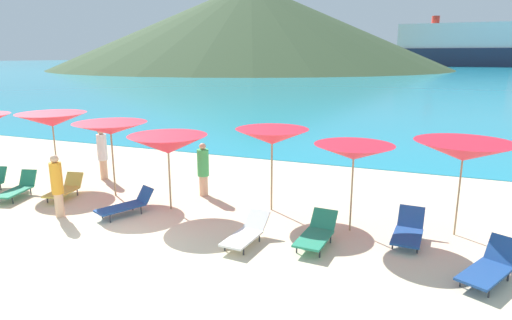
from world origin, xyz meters
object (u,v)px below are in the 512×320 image
(umbrella_3, at_px, (168,144))
(lounge_chair_4, at_px, (65,189))
(umbrella_5, at_px, (354,152))
(umbrella_6, at_px, (463,151))
(lounge_chair_3, at_px, (408,230))
(beachgoer_0, at_px, (203,168))
(lounge_chair_5, at_px, (127,204))
(umbrella_1, at_px, (52,120))
(lounge_chair_7, at_px, (18,188))
(lounge_chair_6, at_px, (490,267))
(umbrella_4, at_px, (272,137))
(umbrella_2, at_px, (110,128))
(lounge_chair_0, at_px, (317,233))
(beachgoer_3, at_px, (102,152))
(cruise_ship, at_px, (452,48))
(beachgoer_1, at_px, (57,184))
(lounge_chair_2, at_px, (247,232))

(umbrella_3, height_order, lounge_chair_4, umbrella_3)
(umbrella_5, distance_m, umbrella_6, 2.51)
(lounge_chair_3, distance_m, lounge_chair_4, 9.98)
(lounge_chair_4, relative_size, beachgoer_0, 0.89)
(umbrella_6, distance_m, lounge_chair_5, 8.68)
(umbrella_1, distance_m, lounge_chair_7, 2.50)
(lounge_chair_6, bearing_deg, umbrella_4, -175.42)
(umbrella_2, bearing_deg, umbrella_6, 3.23)
(umbrella_4, distance_m, lounge_chair_0, 3.13)
(beachgoer_3, xyz_separation_m, cruise_ship, (16.99, 184.71, 6.43))
(lounge_chair_7, relative_size, beachgoer_3, 0.86)
(umbrella_1, bearing_deg, beachgoer_0, 6.81)
(beachgoer_0, distance_m, beachgoer_1, 4.13)
(lounge_chair_2, height_order, lounge_chair_5, lounge_chair_5)
(umbrella_6, bearing_deg, beachgoer_3, 175.80)
(lounge_chair_5, bearing_deg, beachgoer_1, -130.23)
(umbrella_5, relative_size, umbrella_6, 0.91)
(lounge_chair_7, bearing_deg, beachgoer_3, 53.31)
(lounge_chair_3, distance_m, beachgoer_3, 10.44)
(lounge_chair_0, bearing_deg, lounge_chair_3, 30.42)
(umbrella_3, xyz_separation_m, umbrella_5, (5.01, 0.30, 0.13))
(umbrella_2, height_order, lounge_chair_7, umbrella_2)
(lounge_chair_5, bearing_deg, cruise_ship, 109.39)
(umbrella_3, distance_m, beachgoer_0, 1.80)
(beachgoer_0, bearing_deg, umbrella_3, 5.04)
(umbrella_3, distance_m, beachgoer_3, 4.38)
(umbrella_6, height_order, beachgoer_1, umbrella_6)
(lounge_chair_0, height_order, lounge_chair_2, lounge_chair_0)
(lounge_chair_4, distance_m, cruise_ship, 187.69)
(lounge_chair_7, bearing_deg, cruise_ship, 69.93)
(umbrella_1, relative_size, lounge_chair_6, 1.42)
(lounge_chair_6, bearing_deg, lounge_chair_4, -157.17)
(lounge_chair_5, bearing_deg, lounge_chair_2, 15.94)
(lounge_chair_2, bearing_deg, lounge_chair_0, 22.69)
(umbrella_3, relative_size, lounge_chair_5, 1.40)
(umbrella_3, xyz_separation_m, lounge_chair_4, (-3.58, -0.30, -1.59))
(lounge_chair_5, relative_size, beachgoer_0, 0.99)
(umbrella_3, xyz_separation_m, beachgoer_1, (-2.48, -1.62, -0.97))
(umbrella_3, bearing_deg, umbrella_2, 169.41)
(umbrella_3, relative_size, beachgoer_0, 1.38)
(umbrella_1, height_order, lounge_chair_3, umbrella_1)
(umbrella_5, xyz_separation_m, lounge_chair_5, (-5.88, -1.13, -1.71))
(umbrella_1, xyz_separation_m, umbrella_4, (7.69, 0.17, -0.08))
(umbrella_3, height_order, beachgoer_0, umbrella_3)
(umbrella_1, relative_size, umbrella_3, 1.05)
(lounge_chair_7, bearing_deg, umbrella_2, 10.33)
(umbrella_2, xyz_separation_m, umbrella_3, (2.28, -0.43, -0.24))
(beachgoer_1, bearing_deg, lounge_chair_7, 21.49)
(lounge_chair_3, distance_m, lounge_chair_5, 7.33)
(lounge_chair_0, bearing_deg, umbrella_5, 67.32)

